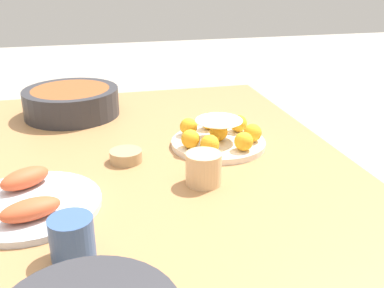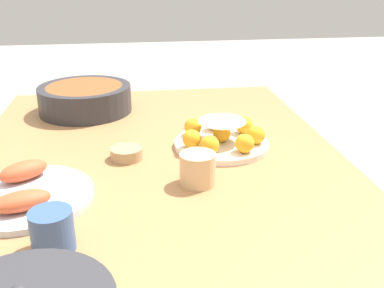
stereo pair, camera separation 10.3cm
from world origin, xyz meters
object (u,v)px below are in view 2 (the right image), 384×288
object	(u,v)px
sauce_bowl	(126,153)
cup_far	(52,231)
cake_plate	(222,137)
serving_bowl	(85,98)
dining_table	(160,202)
seafood_platter	(24,193)
cup_near	(198,169)

from	to	relation	value
sauce_bowl	cup_far	xyz separation A→B (m)	(-0.37, 0.13, 0.02)
cake_plate	sauce_bowl	xyz separation A→B (m)	(-0.04, 0.25, -0.01)
serving_bowl	sauce_bowl	bearing A→B (deg)	-162.02
cake_plate	serving_bowl	distance (m)	0.53
dining_table	seafood_platter	xyz separation A→B (m)	(-0.09, 0.29, 0.10)
serving_bowl	cup_far	xyz separation A→B (m)	(-0.77, -0.00, -0.01)
serving_bowl	cup_far	world-z (taller)	serving_bowl
cake_plate	cup_far	distance (m)	0.56
cake_plate	serving_bowl	xyz separation A→B (m)	(0.36, 0.38, 0.02)
serving_bowl	cup_near	bearing A→B (deg)	-152.90
cup_near	serving_bowl	bearing A→B (deg)	27.10
seafood_platter	dining_table	bearing A→B (deg)	-71.85
dining_table	sauce_bowl	world-z (taller)	sauce_bowl
cup_far	sauce_bowl	bearing A→B (deg)	-18.78
dining_table	cup_far	world-z (taller)	cup_far
serving_bowl	seafood_platter	world-z (taller)	serving_bowl
seafood_platter	cup_near	distance (m)	0.37
dining_table	serving_bowl	size ratio (longest dim) A/B	4.80
cake_plate	serving_bowl	bearing A→B (deg)	46.70
cake_plate	cup_far	size ratio (longest dim) A/B	3.35
dining_table	cup_far	bearing A→B (deg)	144.67
seafood_platter	cup_near	bearing A→B (deg)	-86.58
dining_table	seafood_platter	distance (m)	0.32
seafood_platter	cup_near	size ratio (longest dim) A/B	3.53
cup_near	cup_far	world-z (taller)	cup_far
seafood_platter	cup_far	world-z (taller)	cup_far
seafood_platter	cup_far	distance (m)	0.21
sauce_bowl	cup_far	size ratio (longest dim) A/B	1.07
dining_table	serving_bowl	world-z (taller)	serving_bowl
cake_plate	sauce_bowl	world-z (taller)	cake_plate
serving_bowl	seafood_platter	bearing A→B (deg)	172.03
dining_table	cup_near	distance (m)	0.16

